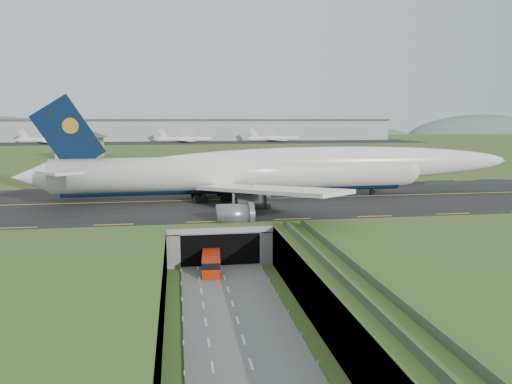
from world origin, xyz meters
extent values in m
plane|color=#3B5522|center=(0.00, 0.00, 0.00)|extent=(900.00, 900.00, 0.00)
cube|color=gray|center=(0.00, 0.00, 3.00)|extent=(800.00, 800.00, 6.00)
cube|color=slate|center=(0.00, -7.50, 0.10)|extent=(12.00, 75.00, 0.20)
cube|color=black|center=(0.00, 33.00, 6.09)|extent=(800.00, 44.00, 0.18)
cube|color=gray|center=(0.00, 19.00, 5.50)|extent=(16.00, 22.00, 1.00)
cube|color=gray|center=(-7.00, 19.00, 3.00)|extent=(2.00, 22.00, 6.00)
cube|color=gray|center=(7.00, 19.00, 3.00)|extent=(2.00, 22.00, 6.00)
cube|color=black|center=(0.00, 14.00, 2.50)|extent=(12.00, 12.00, 5.00)
cube|color=#A8A8A3|center=(0.00, 7.95, 5.60)|extent=(17.00, 0.50, 0.80)
cube|color=#A8A8A3|center=(11.00, -18.50, 5.80)|extent=(3.00, 53.00, 0.50)
cube|color=gray|center=(9.60, -18.50, 6.55)|extent=(0.06, 53.00, 1.00)
cube|color=gray|center=(12.40, -18.50, 6.55)|extent=(0.06, 53.00, 1.00)
cylinder|color=#A8A8A3|center=(11.00, -28.00, 2.80)|extent=(0.90, 0.90, 5.60)
cylinder|color=#A8A8A3|center=(11.00, -16.00, 2.80)|extent=(0.90, 0.90, 5.60)
cylinder|color=#A8A8A3|center=(11.00, -4.00, 2.80)|extent=(0.90, 0.90, 5.60)
cylinder|color=white|center=(6.00, 33.25, 11.43)|extent=(71.52, 8.96, 6.72)
sphere|color=white|center=(41.65, 34.38, 11.43)|extent=(6.79, 6.79, 6.58)
cone|color=white|center=(-32.81, 32.03, 11.43)|extent=(7.54, 6.61, 6.38)
ellipsoid|color=white|center=(25.25, 33.86, 12.94)|extent=(81.18, 8.73, 7.05)
ellipsoid|color=black|center=(40.60, 34.35, 12.27)|extent=(4.79, 3.08, 2.35)
cylinder|color=#081733|center=(6.00, 33.25, 8.81)|extent=(67.84, 4.96, 2.82)
cube|color=white|center=(7.56, 50.10, 10.38)|extent=(21.33, 31.18, 2.82)
cube|color=white|center=(-26.76, 40.09, 13.00)|extent=(9.33, 12.45, 1.08)
cube|color=white|center=(8.62, 16.54, 10.38)|extent=(22.82, 30.59, 2.82)
cube|color=white|center=(-26.27, 24.36, 13.00)|extent=(9.84, 12.37, 1.08)
cube|color=#081733|center=(-25.99, 32.24, 19.30)|extent=(13.36, 1.05, 14.85)
cylinder|color=gold|center=(-25.47, 32.26, 20.87)|extent=(2.96, 0.83, 2.94)
cylinder|color=slate|center=(6.44, 43.24, 7.12)|extent=(5.56, 3.63, 3.46)
cylinder|color=slate|center=(1.14, 54.09, 7.12)|extent=(5.56, 3.63, 3.46)
cylinder|color=slate|center=(7.07, 23.31, 7.12)|extent=(5.56, 3.63, 3.46)
cylinder|color=slate|center=(2.46, 12.15, 7.12)|extent=(5.56, 3.63, 3.46)
cylinder|color=black|center=(34.52, 34.15, 6.76)|extent=(1.17, 0.56, 1.15)
cube|color=black|center=(1.28, 33.10, 6.91)|extent=(6.52, 7.54, 1.47)
cube|color=#B1240B|center=(-1.66, 4.61, 1.57)|extent=(3.07, 7.04, 2.75)
cube|color=black|center=(-1.66, 4.61, 2.12)|extent=(3.13, 7.14, 0.92)
cube|color=black|center=(-1.66, 4.61, 0.43)|extent=(2.85, 6.57, 0.46)
cylinder|color=black|center=(-3.02, 2.41, 0.50)|extent=(0.38, 0.85, 0.82)
cylinder|color=black|center=(-2.68, 6.98, 0.50)|extent=(0.38, 0.85, 0.82)
cylinder|color=black|center=(-0.65, 2.24, 0.50)|extent=(0.38, 0.85, 0.82)
cylinder|color=black|center=(-0.31, 6.80, 0.50)|extent=(0.38, 0.85, 0.82)
cube|color=tan|center=(-45.87, 152.04, 10.23)|extent=(17.35, 17.35, 8.47)
cone|color=#4C4C51|center=(-45.87, 152.04, 16.58)|extent=(25.44, 25.44, 4.23)
cube|color=#B2B2B2|center=(0.00, 300.00, 13.50)|extent=(300.00, 22.00, 15.00)
cube|color=#4C4C51|center=(0.00, 300.00, 21.00)|extent=(302.00, 24.00, 1.20)
cube|color=black|center=(0.00, 270.00, 6.14)|extent=(320.00, 50.00, 0.08)
cylinder|color=white|center=(-88.54, 275.00, 8.18)|extent=(34.00, 3.20, 3.20)
cylinder|color=white|center=(-0.82, 275.00, 8.18)|extent=(34.00, 3.20, 3.20)
cylinder|color=white|center=(60.26, 275.00, 8.18)|extent=(34.00, 3.20, 3.20)
ellipsoid|color=slate|center=(120.00, 430.00, -4.00)|extent=(260.00, 91.00, 44.00)
ellipsoid|color=slate|center=(320.00, 430.00, -4.00)|extent=(180.00, 63.00, 60.00)
camera|label=1|loc=(-6.22, -64.97, 22.30)|focal=35.00mm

